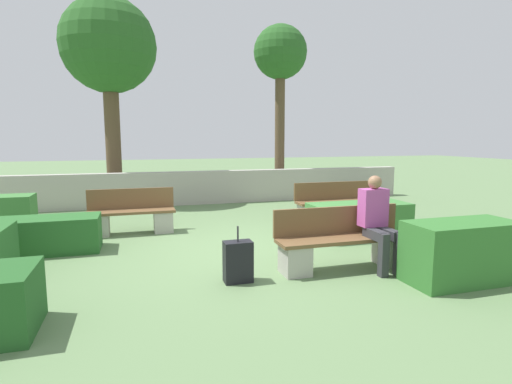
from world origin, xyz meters
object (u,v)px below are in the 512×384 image
at_px(tree_center_left, 280,59).
at_px(bench_right_side, 340,205).
at_px(person_seated_man, 378,218).
at_px(bench_left_side, 132,217).
at_px(tree_leftmost, 109,49).
at_px(suitcase, 238,262).
at_px(bench_front, 343,245).

bearing_deg(tree_center_left, bench_right_side, -89.23).
bearing_deg(person_seated_man, bench_left_side, 136.14).
xyz_separation_m(bench_left_side, tree_center_left, (4.44, 3.75, 3.91)).
relative_size(bench_right_side, tree_leftmost, 0.36).
bearing_deg(person_seated_man, suitcase, 178.93).
bearing_deg(bench_left_side, person_seated_man, -53.48).
xyz_separation_m(bench_right_side, suitcase, (-3.16, -3.12, -0.07)).
bearing_deg(suitcase, bench_left_side, 112.59).
relative_size(bench_left_side, tree_center_left, 0.32).
relative_size(bench_front, suitcase, 2.67).
relative_size(bench_right_side, suitcase, 2.79).
bearing_deg(person_seated_man, bench_front, 162.59).
bearing_deg(bench_right_side, tree_leftmost, 130.48).
height_order(bench_left_side, tree_leftmost, tree_leftmost).
relative_size(bench_right_side, person_seated_man, 1.55).
relative_size(bench_front, bench_left_side, 1.19).
relative_size(tree_leftmost, tree_center_left, 1.09).
distance_m(bench_right_side, person_seated_man, 3.38).
bearing_deg(bench_left_side, bench_front, -56.38).
bearing_deg(bench_front, tree_center_left, 77.28).
distance_m(bench_left_side, person_seated_man, 4.67).
bearing_deg(bench_front, bench_left_side, 133.24).
relative_size(person_seated_man, suitcase, 1.80).
xyz_separation_m(bench_left_side, bench_right_side, (4.49, -0.06, 0.02)).
distance_m(bench_front, tree_center_left, 8.01).
bearing_deg(bench_left_side, suitcase, -77.03).
distance_m(bench_front, person_seated_man, 0.62).
xyz_separation_m(bench_left_side, person_seated_man, (3.36, -3.23, 0.40)).
height_order(bench_front, bench_right_side, same).
bearing_deg(suitcase, tree_leftmost, 103.71).
relative_size(bench_left_side, suitcase, 2.24).
relative_size(bench_front, person_seated_man, 1.49).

